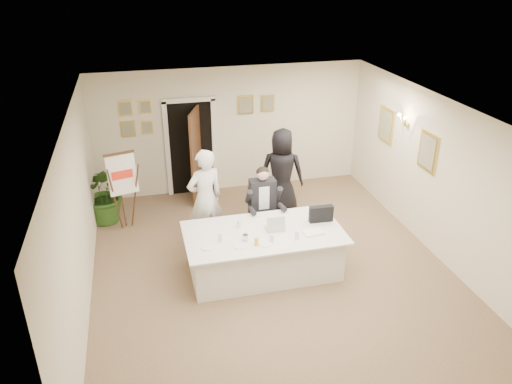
{
  "coord_description": "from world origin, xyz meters",
  "views": [
    {
      "loc": [
        -1.99,
        -6.93,
        4.93
      ],
      "look_at": [
        -0.13,
        0.6,
        1.22
      ],
      "focal_mm": 35.0,
      "sensor_mm": 36.0,
      "label": 1
    }
  ],
  "objects": [
    {
      "name": "standing_man",
      "position": [
        -0.95,
        1.12,
        0.94
      ],
      "size": [
        0.79,
        0.64,
        1.88
      ],
      "primitive_type": "imported",
      "rotation": [
        0.0,
        0.0,
        3.46
      ],
      "color": "silver",
      "rests_on": "floor"
    },
    {
      "name": "plate_near",
      "position": [
        -0.22,
        -0.39,
        0.78
      ],
      "size": [
        0.26,
        0.26,
        0.01
      ],
      "primitive_type": "cylinder",
      "rotation": [
        0.0,
        0.0,
        -0.29
      ],
      "color": "white",
      "rests_on": "conference_table"
    },
    {
      "name": "steel_jug",
      "position": [
        -0.51,
        -0.21,
        0.83
      ],
      "size": [
        0.12,
        0.12,
        0.11
      ],
      "primitive_type": "cylinder",
      "rotation": [
        0.0,
        0.0,
        -0.29
      ],
      "color": "silver",
      "rests_on": "conference_table"
    },
    {
      "name": "wall_right",
      "position": [
        3.0,
        0.0,
        1.4
      ],
      "size": [
        0.1,
        7.0,
        2.8
      ],
      "primitive_type": "cube",
      "color": "#EEE9C9",
      "rests_on": "floor"
    },
    {
      "name": "doorway",
      "position": [
        -0.88,
        3.32,
        1.04
      ],
      "size": [
        1.14,
        0.86,
        2.2
      ],
      "color": "black",
      "rests_on": "floor"
    },
    {
      "name": "pictures_back_wall",
      "position": [
        -0.8,
        3.47,
        1.85
      ],
      "size": [
        3.4,
        0.06,
        0.8
      ],
      "primitive_type": null,
      "color": "gold",
      "rests_on": "wall_back"
    },
    {
      "name": "conference_table",
      "position": [
        -0.15,
        -0.01,
        0.39
      ],
      "size": [
        2.63,
        1.41,
        0.78
      ],
      "color": "white",
      "rests_on": "floor"
    },
    {
      "name": "wall_left",
      "position": [
        -3.0,
        0.0,
        1.4
      ],
      "size": [
        0.1,
        7.0,
        2.8
      ],
      "primitive_type": "cube",
      "color": "#EEE9C9",
      "rests_on": "floor"
    },
    {
      "name": "glass_d",
      "position": [
        -0.51,
        0.23,
        0.84
      ],
      "size": [
        0.08,
        0.08,
        0.14
      ],
      "primitive_type": "cylinder",
      "rotation": [
        0.0,
        0.0,
        0.3
      ],
      "color": "silver",
      "rests_on": "conference_table"
    },
    {
      "name": "laptop",
      "position": [
        0.05,
        0.06,
        0.91
      ],
      "size": [
        0.32,
        0.34,
        0.28
      ],
      "primitive_type": null,
      "rotation": [
        0.0,
        0.0,
        -0.01
      ],
      "color": "#B7BABC",
      "rests_on": "conference_table"
    },
    {
      "name": "plate_left",
      "position": [
        -1.12,
        -0.26,
        0.78
      ],
      "size": [
        0.31,
        0.31,
        0.01
      ],
      "primitive_type": "cylinder",
      "rotation": [
        0.0,
        0.0,
        -0.32
      ],
      "color": "white",
      "rests_on": "conference_table"
    },
    {
      "name": "oj_glass",
      "position": [
        -0.37,
        -0.39,
        0.84
      ],
      "size": [
        0.08,
        0.08,
        0.13
      ],
      "primitive_type": "cylinder",
      "rotation": [
        0.0,
        0.0,
        0.29
      ],
      "color": "orange",
      "rests_on": "conference_table"
    },
    {
      "name": "standing_woman",
      "position": [
        0.76,
        2.0,
        0.92
      ],
      "size": [
        1.04,
        0.85,
        1.83
      ],
      "primitive_type": "imported",
      "rotation": [
        0.0,
        0.0,
        2.8
      ],
      "color": "black",
      "rests_on": "floor"
    },
    {
      "name": "potted_palm",
      "position": [
        -2.76,
        2.5,
        0.62
      ],
      "size": [
        1.18,
        1.05,
        1.24
      ],
      "primitive_type": "imported",
      "rotation": [
        0.0,
        0.0,
        -0.08
      ],
      "color": "#28511B",
      "rests_on": "floor"
    },
    {
      "name": "wall_sconce",
      "position": [
        2.9,
        1.2,
        2.1
      ],
      "size": [
        0.2,
        0.3,
        0.24
      ],
      "primitive_type": null,
      "color": "gold",
      "rests_on": "wall_right"
    },
    {
      "name": "flip_chart",
      "position": [
        -2.4,
        2.1,
        0.73
      ],
      "size": [
        0.57,
        0.42,
        1.58
      ],
      "color": "#372411",
      "rests_on": "floor"
    },
    {
      "name": "glass_a",
      "position": [
        -0.9,
        -0.13,
        0.84
      ],
      "size": [
        0.07,
        0.07,
        0.14
      ],
      "primitive_type": "cylinder",
      "rotation": [
        0.0,
        0.0,
        -0.07
      ],
      "color": "silver",
      "rests_on": "conference_table"
    },
    {
      "name": "seated_man",
      "position": [
        0.1,
        1.0,
        0.75
      ],
      "size": [
        0.78,
        0.81,
        1.5
      ],
      "primitive_type": null,
      "rotation": [
        0.0,
        0.0,
        0.22
      ],
      "color": "black",
      "rests_on": "floor"
    },
    {
      "name": "wall_front",
      "position": [
        0.0,
        -3.5,
        1.4
      ],
      "size": [
        6.0,
        0.1,
        2.8
      ],
      "primitive_type": "cube",
      "color": "#EEE9C9",
      "rests_on": "floor"
    },
    {
      "name": "laptop_bag",
      "position": [
        0.9,
        0.11,
        0.92
      ],
      "size": [
        0.42,
        0.13,
        0.29
      ],
      "primitive_type": "cube",
      "rotation": [
        0.0,
        0.0,
        -0.05
      ],
      "color": "black",
      "rests_on": "conference_table"
    },
    {
      "name": "pictures_right_wall",
      "position": [
        2.97,
        1.2,
        1.75
      ],
      "size": [
        0.06,
        2.2,
        0.8
      ],
      "primitive_type": null,
      "color": "gold",
      "rests_on": "wall_right"
    },
    {
      "name": "ceiling",
      "position": [
        0.0,
        0.0,
        2.8
      ],
      "size": [
        6.0,
        7.0,
        0.02
      ],
      "primitive_type": "cube",
      "color": "white",
      "rests_on": "wall_back"
    },
    {
      "name": "glass_b",
      "position": [
        -0.11,
        -0.35,
        0.84
      ],
      "size": [
        0.08,
        0.08,
        0.14
      ],
      "primitive_type": "cylinder",
      "rotation": [
        0.0,
        0.0,
        -0.15
      ],
      "color": "silver",
      "rests_on": "conference_table"
    },
    {
      "name": "wall_back",
      "position": [
        0.0,
        3.5,
        1.4
      ],
      "size": [
        6.0,
        0.1,
        2.8
      ],
      "primitive_type": "cube",
      "color": "#EEE9C9",
      "rests_on": "floor"
    },
    {
      "name": "paper_stack",
      "position": [
        0.63,
        -0.24,
        0.79
      ],
      "size": [
        0.36,
        0.28,
        0.03
      ],
      "primitive_type": "cube",
      "rotation": [
        0.0,
        0.0,
        0.15
      ],
      "color": "white",
      "rests_on": "conference_table"
    },
    {
      "name": "plate_mid",
      "position": [
        -0.62,
        -0.35,
        0.78
      ],
      "size": [
        0.25,
        0.25,
        0.01
      ],
      "primitive_type": "cylinder",
      "rotation": [
        0.0,
        0.0,
        -0.12
      ],
      "color": "white",
      "rests_on": "conference_table"
    },
    {
      "name": "glass_c",
      "position": [
        0.31,
        -0.36,
        0.84
      ],
      "size": [
        0.08,
        0.08,
        0.14
      ],
      "primitive_type": "cylinder",
      "rotation": [
        0.0,
        0.0,
        -0.21
      ],
      "color": "silver",
      "rests_on": "conference_table"
    },
    {
      "name": "floor",
      "position": [
        0.0,
        0.0,
        0.0
      ],
      "size": [
        7.0,
        7.0,
        0.0
      ],
      "primitive_type": "plane",
      "color": "brown",
      "rests_on": "ground"
    }
  ]
}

